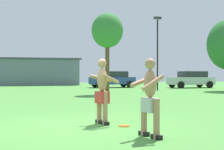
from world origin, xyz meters
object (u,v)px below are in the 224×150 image
object	(u,v)px
player_near	(150,96)
tree_left_field	(107,31)
player_in_red	(102,89)
frisbee	(124,126)
car_blue_mid_lot	(113,79)
car_silver_far_end	(191,79)
lamp_post	(157,45)

from	to	relation	value
player_near	tree_left_field	size ratio (longest dim) A/B	0.31
player_near	tree_left_field	world-z (taller)	tree_left_field
player_in_red	frisbee	size ratio (longest dim) A/B	6.01
player_in_red	tree_left_field	distance (m)	12.54
player_near	player_in_red	world-z (taller)	player_in_red
frisbee	car_blue_mid_lot	distance (m)	22.56
frisbee	car_silver_far_end	bearing A→B (deg)	57.84
player_near	lamp_post	xyz separation A→B (m)	(7.20, 17.24, 2.76)
player_near	frisbee	world-z (taller)	player_near
player_in_red	lamp_post	distance (m)	17.42
tree_left_field	player_near	bearing A→B (deg)	-99.35
frisbee	car_blue_mid_lot	bearing A→B (deg)	76.79
player_near	car_blue_mid_lot	distance (m)	23.91
car_silver_far_end	lamp_post	bearing A→B (deg)	-142.83
lamp_post	tree_left_field	xyz separation A→B (m)	(-4.94, -3.56, 0.49)
lamp_post	tree_left_field	bearing A→B (deg)	-144.25
lamp_post	car_blue_mid_lot	bearing A→B (deg)	109.58
player_in_red	lamp_post	world-z (taller)	lamp_post
player_near	player_in_red	xyz separation A→B (m)	(-0.59, 1.90, 0.06)
car_blue_mid_lot	car_silver_far_end	size ratio (longest dim) A/B	1.02
car_blue_mid_lot	car_silver_far_end	distance (m)	7.55
frisbee	tree_left_field	size ratio (longest dim) A/B	0.05
car_silver_far_end	tree_left_field	size ratio (longest dim) A/B	0.82
player_near	car_silver_far_end	bearing A→B (deg)	59.90
car_silver_far_end	player_near	bearing A→B (deg)	-120.10
player_in_red	tree_left_field	size ratio (longest dim) A/B	0.32
player_near	lamp_post	distance (m)	18.89
car_silver_far_end	frisbee	bearing A→B (deg)	-122.16
car_silver_far_end	tree_left_field	distance (m)	12.78
lamp_post	player_near	bearing A→B (deg)	-112.65
car_blue_mid_lot	frisbee	bearing A→B (deg)	-103.21
player_near	car_silver_far_end	size ratio (longest dim) A/B	0.37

